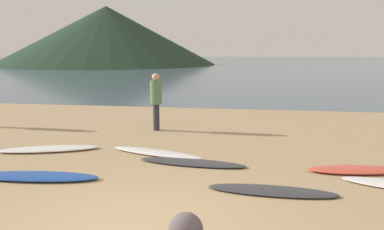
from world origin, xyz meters
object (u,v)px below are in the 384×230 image
Objects in this scene: surfboard_3 at (35,176)px; surfboard_5 at (192,162)px; surfboard_4 at (156,153)px; surfboard_7 at (355,170)px; person_0 at (156,97)px; surfboard_6 at (272,191)px; beach_rock_near at (186,230)px; surfboard_2 at (49,149)px.

surfboard_5 is (2.82, 1.42, -0.01)m from surfboard_3.
surfboard_4 is at bearing 152.90° from surfboard_5.
person_0 is at bearing 138.39° from surfboard_7.
surfboard_6 is at bearing -148.16° from surfboard_7.
beach_rock_near is (-1.16, -2.07, 0.19)m from surfboard_6.
surfboard_4 is 1.00× the size of surfboard_5.
beach_rock_near reaches higher than surfboard_5.
surfboard_3 is 3.16m from surfboard_5.
surfboard_7 is (6.98, -0.56, 0.00)m from surfboard_2.
surfboard_3 is 1.11× the size of surfboard_6.
surfboard_7 is 6.06m from person_0.
surfboard_7 is (6.16, 1.40, -0.00)m from surfboard_3.
person_0 reaches higher than surfboard_6.
surfboard_6 is 2.22m from surfboard_7.
surfboard_3 is 1.43× the size of person_0.
surfboard_6 is at bearing -5.12° from surfboard_3.
surfboard_6 is (1.64, -1.44, -0.00)m from surfboard_5.
surfboard_4 is 4.35m from surfboard_7.
surfboard_2 is at bearing 162.12° from surfboard_6.
surfboard_2 is at bearing 107.81° from surfboard_3.
surfboard_3 is 1.05× the size of surfboard_4.
person_0 is 3.93× the size of beach_rock_near.
beach_rock_near is (1.44, -4.13, 0.18)m from surfboard_4.
surfboard_2 reaches higher than surfboard_6.
beach_rock_near is at bearing -76.18° from surfboard_5.
surfboard_2 is at bearing 135.50° from beach_rock_near.
person_0 is (-1.63, 3.30, 0.99)m from surfboard_5.
surfboard_2 is 1.06× the size of surfboard_6.
person_0 is (-4.97, 3.32, 0.98)m from surfboard_7.
surfboard_4 is 5.36× the size of beach_rock_near.
surfboard_7 is (4.30, -0.65, 0.00)m from surfboard_4.
beach_rock_near is (0.48, -3.51, 0.19)m from surfboard_5.
surfboard_4 is (1.86, 2.05, -0.00)m from surfboard_3.
person_0 is (-0.67, 2.67, 0.98)m from surfboard_4.
surfboard_2 is at bearing 177.66° from surfboard_5.
surfboard_4 is 4.38m from beach_rock_near.
beach_rock_near is (-2.86, -3.49, 0.17)m from surfboard_7.
surfboard_3 is at bearing -147.22° from surfboard_5.
surfboard_5 is at bearing -27.45° from surfboard_2.
surfboard_7 reaches higher than surfboard_4.
person_0 reaches higher than surfboard_3.
surfboard_4 is 1.06× the size of surfboard_6.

